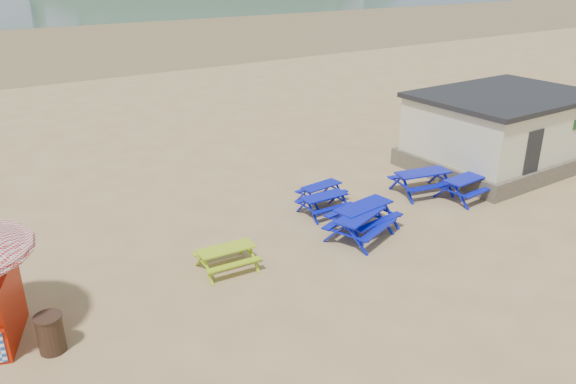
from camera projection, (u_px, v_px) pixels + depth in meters
ground at (317, 234)px, 18.16m from camera, size 400.00×400.00×0.00m
wet_sand at (9, 44)px, 60.23m from camera, size 400.00×400.00×0.00m
picnic_table_blue_a at (324, 204)px, 19.54m from camera, size 1.68×1.37×0.69m
picnic_table_blue_b at (321, 193)px, 20.56m from camera, size 1.64×1.37×0.65m
picnic_table_blue_c at (422, 183)px, 21.23m from camera, size 2.38×2.07×0.86m
picnic_table_blue_d at (363, 217)px, 18.35m from camera, size 2.24×1.89×0.86m
picnic_table_blue_e at (360, 226)px, 17.77m from camera, size 2.42×2.18×0.84m
picnic_table_blue_f at (466, 188)px, 20.82m from camera, size 2.03×1.68×0.82m
picnic_table_yellow at (227, 258)px, 15.99m from camera, size 1.72×1.44×0.68m
litter_bin at (51, 333)px, 12.56m from camera, size 0.63×0.63×0.92m
amenity_block at (501, 130)px, 23.79m from camera, size 7.40×5.40×3.15m
headland_town at (165, 7)px, 244.42m from camera, size 264.00×144.00×108.00m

